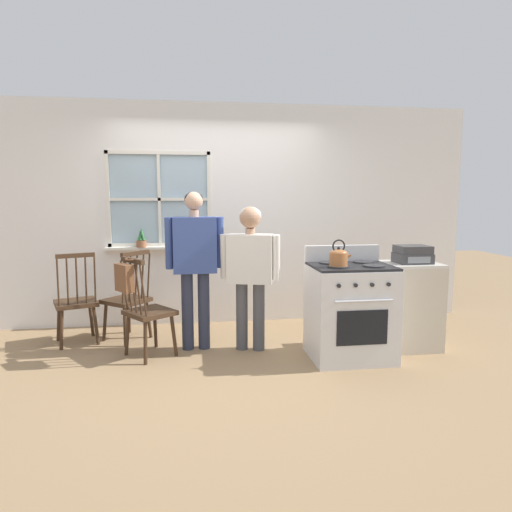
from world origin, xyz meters
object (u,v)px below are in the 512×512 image
object	(u,v)px
person_elderly_left	(195,256)
stove	(350,311)
chair_by_window	(148,312)
chair_center_cluster	(128,300)
stereo	(413,254)
person_teen_center	(250,263)
handbag	(125,277)
kettle	(339,257)
chair_near_wall	(76,303)
side_counter	(409,305)
potted_plant	(141,240)

from	to	relation	value
person_elderly_left	stove	bearing A→B (deg)	-20.11
chair_by_window	chair_center_cluster	bearing A→B (deg)	-11.21
chair_by_window	stereo	xyz separation A→B (m)	(2.68, -0.12, 0.54)
person_teen_center	chair_center_cluster	bearing A→B (deg)	173.73
chair_center_cluster	stereo	world-z (taller)	stereo
person_teen_center	handbag	xyz separation A→B (m)	(-1.21, -0.19, -0.08)
person_teen_center	stove	bearing A→B (deg)	-6.33
chair_center_cluster	stereo	bearing A→B (deg)	117.27
person_teen_center	kettle	distance (m)	0.92
chair_near_wall	stove	xyz separation A→B (m)	(2.76, -0.84, 0.03)
kettle	side_counter	size ratio (longest dim) A/B	0.27
side_counter	stereo	xyz separation A→B (m)	(0.00, -0.02, 0.54)
potted_plant	chair_near_wall	bearing A→B (deg)	-138.02
chair_by_window	stove	distance (m)	1.99
person_elderly_left	stove	distance (m)	1.64
person_elderly_left	person_teen_center	distance (m)	0.57
chair_near_wall	person_teen_center	world-z (taller)	person_teen_center
chair_near_wall	person_elderly_left	size ratio (longest dim) A/B	0.61
handbag	stereo	xyz separation A→B (m)	(2.87, 0.01, 0.16)
potted_plant	stereo	bearing A→B (deg)	-23.24
person_elderly_left	stereo	bearing A→B (deg)	-9.55
chair_center_cluster	person_elderly_left	world-z (taller)	person_elderly_left
chair_near_wall	potted_plant	distance (m)	1.06
chair_center_cluster	stove	size ratio (longest dim) A/B	0.92
person_teen_center	stereo	size ratio (longest dim) A/B	4.34
chair_center_cluster	side_counter	world-z (taller)	chair_center_cluster
chair_by_window	stove	world-z (taller)	stove
handbag	chair_near_wall	bearing A→B (deg)	132.84
chair_by_window	person_teen_center	size ratio (longest dim) A/B	0.68
side_counter	stereo	size ratio (longest dim) A/B	2.65
chair_center_cluster	side_counter	bearing A→B (deg)	117.65
stereo	person_teen_center	bearing A→B (deg)	173.83
stove	chair_center_cluster	bearing A→B (deg)	158.12
chair_by_window	stove	xyz separation A→B (m)	(1.96, -0.32, 0.03)
stove	kettle	xyz separation A→B (m)	(-0.17, -0.13, 0.55)
chair_by_window	person_teen_center	xyz separation A→B (m)	(1.03, 0.05, 0.46)
person_teen_center	handbag	world-z (taller)	person_teen_center
chair_center_cluster	potted_plant	size ratio (longest dim) A/B	4.05
potted_plant	chair_by_window	bearing A→B (deg)	-81.91
stove	potted_plant	size ratio (longest dim) A/B	4.39
chair_near_wall	handbag	size ratio (longest dim) A/B	3.25
chair_near_wall	chair_center_cluster	distance (m)	0.53
chair_near_wall	person_teen_center	distance (m)	1.94
stove	handbag	bearing A→B (deg)	175.14
stereo	potted_plant	bearing A→B (deg)	156.76
kettle	stove	bearing A→B (deg)	37.09
person_elderly_left	stereo	xyz separation A→B (m)	(2.21, -0.28, 0.01)
potted_plant	person_elderly_left	bearing A→B (deg)	-56.22
stove	chair_by_window	bearing A→B (deg)	170.70
person_elderly_left	handbag	xyz separation A→B (m)	(-0.66, -0.30, -0.15)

